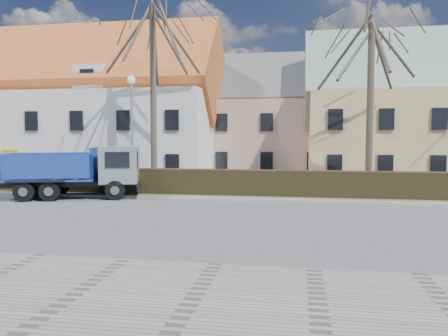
% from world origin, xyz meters
% --- Properties ---
extents(ground, '(120.00, 120.00, 0.00)m').
position_xyz_m(ground, '(0.00, 0.00, 0.00)').
color(ground, '#4D4D4F').
extents(curb_far, '(80.00, 0.30, 0.12)m').
position_xyz_m(curb_far, '(0.00, 4.60, 0.06)').
color(curb_far, '#A09E9C').
rests_on(curb_far, ground).
extents(grass_strip, '(80.00, 3.00, 0.10)m').
position_xyz_m(grass_strip, '(0.00, 6.20, 0.05)').
color(grass_strip, '#495630').
rests_on(grass_strip, ground).
extents(hedge, '(60.00, 0.90, 1.30)m').
position_xyz_m(hedge, '(0.00, 6.00, 0.65)').
color(hedge, black).
rests_on(hedge, ground).
extents(building_white, '(26.80, 10.80, 9.50)m').
position_xyz_m(building_white, '(-13.00, 16.00, 4.75)').
color(building_white, white).
rests_on(building_white, ground).
extents(building_pink, '(10.80, 8.80, 8.00)m').
position_xyz_m(building_pink, '(4.00, 20.00, 4.00)').
color(building_pink, tan).
rests_on(building_pink, ground).
extents(building_yellow, '(18.80, 10.80, 8.50)m').
position_xyz_m(building_yellow, '(16.00, 17.00, 4.25)').
color(building_yellow, '#D9BB77').
rests_on(building_yellow, ground).
extents(tree_1, '(9.20, 9.20, 12.65)m').
position_xyz_m(tree_1, '(-2.00, 8.50, 6.33)').
color(tree_1, '#41392D').
rests_on(tree_1, ground).
extents(tree_2, '(8.00, 8.00, 11.00)m').
position_xyz_m(tree_2, '(10.00, 8.50, 5.50)').
color(tree_2, '#41392D').
rests_on(tree_2, ground).
extents(dump_truck, '(7.05, 4.34, 2.65)m').
position_xyz_m(dump_truck, '(-4.83, 4.10, 1.32)').
color(dump_truck, navy).
rests_on(dump_truck, ground).
extents(streetlight, '(0.50, 0.50, 6.43)m').
position_xyz_m(streetlight, '(-2.72, 7.00, 3.21)').
color(streetlight, '#979B9D').
rests_on(streetlight, ground).
extents(cart_frame, '(0.91, 0.74, 0.72)m').
position_xyz_m(cart_frame, '(-6.04, 4.77, 0.36)').
color(cart_frame, silver).
rests_on(cart_frame, ground).
extents(parked_car_a, '(4.17, 1.86, 1.39)m').
position_xyz_m(parked_car_a, '(-5.63, 10.05, 0.70)').
color(parked_car_a, '#2B2B32').
rests_on(parked_car_a, ground).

